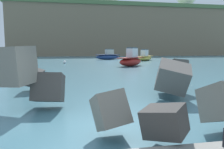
{
  "coord_description": "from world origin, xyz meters",
  "views": [
    {
      "loc": [
        -0.06,
        -5.64,
        2.12
      ],
      "look_at": [
        1.04,
        0.5,
        1.4
      ],
      "focal_mm": 35.0,
      "sensor_mm": 36.0,
      "label": 1
    }
  ],
  "objects_px": {
    "boat_near_right": "(145,57)",
    "station_building_west": "(80,9)",
    "boat_near_centre": "(108,56)",
    "boat_mid_left": "(131,60)",
    "station_building_east": "(96,6)",
    "mooring_buoy_middle": "(65,62)",
    "station_building_central": "(106,2)"
  },
  "relations": [
    {
      "from": "mooring_buoy_middle",
      "to": "boat_near_right",
      "type": "bearing_deg",
      "value": 24.67
    },
    {
      "from": "boat_mid_left",
      "to": "mooring_buoy_middle",
      "type": "height_order",
      "value": "boat_mid_left"
    },
    {
      "from": "station_building_east",
      "to": "station_building_west",
      "type": "bearing_deg",
      "value": 154.43
    },
    {
      "from": "mooring_buoy_middle",
      "to": "station_building_central",
      "type": "xyz_separation_m",
      "value": [
        13.32,
        45.7,
        18.68
      ]
    },
    {
      "from": "boat_near_right",
      "to": "station_building_west",
      "type": "height_order",
      "value": "station_building_west"
    },
    {
      "from": "boat_near_centre",
      "to": "station_building_west",
      "type": "xyz_separation_m",
      "value": [
        -3.7,
        48.31,
        18.1
      ]
    },
    {
      "from": "mooring_buoy_middle",
      "to": "station_building_west",
      "type": "bearing_deg",
      "value": 85.53
    },
    {
      "from": "boat_near_right",
      "to": "station_building_west",
      "type": "bearing_deg",
      "value": 100.54
    },
    {
      "from": "station_building_west",
      "to": "mooring_buoy_middle",
      "type": "bearing_deg",
      "value": -94.47
    },
    {
      "from": "mooring_buoy_middle",
      "to": "station_building_east",
      "type": "bearing_deg",
      "value": 79.44
    },
    {
      "from": "station_building_west",
      "to": "station_building_east",
      "type": "relative_size",
      "value": 1.08
    },
    {
      "from": "boat_near_right",
      "to": "station_building_central",
      "type": "height_order",
      "value": "station_building_central"
    },
    {
      "from": "boat_near_centre",
      "to": "boat_near_right",
      "type": "height_order",
      "value": "boat_near_centre"
    },
    {
      "from": "boat_mid_left",
      "to": "mooring_buoy_middle",
      "type": "distance_m",
      "value": 10.42
    },
    {
      "from": "station_building_central",
      "to": "station_building_east",
      "type": "height_order",
      "value": "station_building_east"
    },
    {
      "from": "boat_mid_left",
      "to": "station_building_west",
      "type": "relative_size",
      "value": 0.53
    },
    {
      "from": "boat_near_right",
      "to": "boat_mid_left",
      "type": "height_order",
      "value": "boat_mid_left"
    },
    {
      "from": "boat_near_centre",
      "to": "mooring_buoy_middle",
      "type": "relative_size",
      "value": 13.03
    },
    {
      "from": "boat_mid_left",
      "to": "station_building_west",
      "type": "bearing_deg",
      "value": 93.19
    },
    {
      "from": "mooring_buoy_middle",
      "to": "boat_near_centre",
      "type": "bearing_deg",
      "value": 54.98
    },
    {
      "from": "boat_near_centre",
      "to": "boat_mid_left",
      "type": "distance_m",
      "value": 18.12
    },
    {
      "from": "station_building_west",
      "to": "boat_near_right",
      "type": "bearing_deg",
      "value": -79.46
    },
    {
      "from": "boat_near_right",
      "to": "mooring_buoy_middle",
      "type": "bearing_deg",
      "value": -155.33
    },
    {
      "from": "boat_near_right",
      "to": "boat_mid_left",
      "type": "distance_m",
      "value": 14.31
    },
    {
      "from": "boat_mid_left",
      "to": "boat_near_centre",
      "type": "bearing_deg",
      "value": 90.04
    },
    {
      "from": "station_building_west",
      "to": "station_building_central",
      "type": "xyz_separation_m",
      "value": [
        8.6,
        -14.62,
        0.08
      ]
    },
    {
      "from": "station_building_west",
      "to": "station_building_east",
      "type": "xyz_separation_m",
      "value": [
        5.99,
        -2.87,
        0.64
      ]
    },
    {
      "from": "boat_mid_left",
      "to": "station_building_east",
      "type": "distance_m",
      "value": 66.3
    },
    {
      "from": "station_building_west",
      "to": "station_building_east",
      "type": "height_order",
      "value": "station_building_east"
    },
    {
      "from": "boat_mid_left",
      "to": "mooring_buoy_middle",
      "type": "bearing_deg",
      "value": 144.05
    },
    {
      "from": "boat_mid_left",
      "to": "station_building_central",
      "type": "distance_m",
      "value": 55.11
    },
    {
      "from": "boat_mid_left",
      "to": "station_building_east",
      "type": "height_order",
      "value": "station_building_east"
    }
  ]
}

